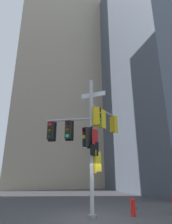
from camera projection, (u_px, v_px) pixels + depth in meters
ground at (92, 218)px, 8.85m from camera, size 120.00×120.00×0.00m
building_tower_right at (167, 74)px, 28.77m from camera, size 17.48×17.48×33.09m
building_mid_block at (59, 59)px, 38.10m from camera, size 14.45×14.45×48.17m
signal_pole_assembly at (89, 133)px, 10.52m from camera, size 4.69×2.26×7.22m
fire_hydrant at (133, 207)px, 9.38m from camera, size 0.33×0.23×0.84m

